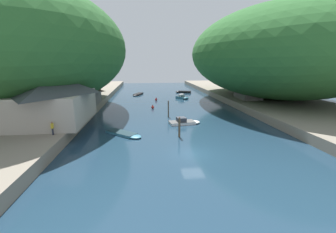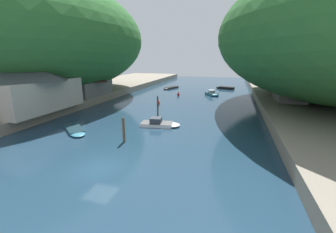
# 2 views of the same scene
# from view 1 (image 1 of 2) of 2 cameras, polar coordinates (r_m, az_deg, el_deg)

# --- Properties ---
(water_surface) EXTENTS (130.00, 130.00, 0.00)m
(water_surface) POSITION_cam_1_polar(r_m,az_deg,el_deg) (54.92, -0.35, 2.78)
(water_surface) COLOR #1E384C
(water_surface) RESTS_ON ground
(left_bank) EXTENTS (22.00, 120.00, 1.45)m
(left_bank) POSITION_cam_1_polar(r_m,az_deg,el_deg) (58.37, -27.06, 2.66)
(left_bank) COLOR gray
(left_bank) RESTS_ON ground
(right_bank) EXTENTS (22.00, 120.00, 1.45)m
(right_bank) POSITION_cam_1_polar(r_m,az_deg,el_deg) (63.13, 24.24, 3.66)
(right_bank) COLOR gray
(right_bank) RESTS_ON ground
(hillside_left) EXTENTS (36.86, 51.60, 22.99)m
(hillside_left) POSITION_cam_1_polar(r_m,az_deg,el_deg) (53.54, -31.51, 14.53)
(hillside_left) COLOR #2D662D
(hillside_left) RESTS_ON left_bank
(hillside_right) EXTENTS (40.55, 56.77, 22.16)m
(hillside_right) POSITION_cam_1_polar(r_m,az_deg,el_deg) (64.09, 25.59, 14.29)
(hillside_right) COLOR #2D662D
(hillside_right) RESTS_ON right_bank
(waterfront_building) EXTENTS (9.81, 13.92, 7.06)m
(waterfront_building) POSITION_cam_1_polar(r_m,az_deg,el_deg) (37.50, -26.81, 4.29)
(waterfront_building) COLOR #B2A899
(waterfront_building) RESTS_ON left_bank
(boathouse_shed) EXTENTS (8.03, 10.59, 4.62)m
(boathouse_shed) POSITION_cam_1_polar(r_m,az_deg,el_deg) (50.70, -21.78, 5.34)
(boathouse_shed) COLOR slate
(boathouse_shed) RESTS_ON left_bank
(right_bank_cottage) EXTENTS (4.89, 7.64, 4.87)m
(right_bank_cottage) POSITION_cam_1_polar(r_m,az_deg,el_deg) (59.92, 19.70, 6.72)
(right_bank_cottage) COLOR slate
(right_bank_cottage) RESTS_ON right_bank
(boat_red_skiff) EXTENTS (5.78, 5.36, 0.38)m
(boat_red_skiff) POSITION_cam_1_polar(r_m,az_deg,el_deg) (32.97, -10.86, -4.38)
(boat_red_skiff) COLOR teal
(boat_red_skiff) RESTS_ON water_surface
(boat_far_right_bank) EXTENTS (3.95, 4.39, 1.31)m
(boat_far_right_bank) POSITION_cam_1_polar(r_m,az_deg,el_deg) (65.80, 3.76, 4.89)
(boat_far_right_bank) COLOR teal
(boat_far_right_bank) RESTS_ON water_surface
(boat_white_cruiser) EXTENTS (5.71, 3.36, 0.71)m
(boat_white_cruiser) POSITION_cam_1_polar(r_m,az_deg,el_deg) (78.94, 3.77, 6.26)
(boat_white_cruiser) COLOR black
(boat_white_cruiser) RESTS_ON water_surface
(boat_open_rowboat) EXTENTS (3.71, 6.74, 0.48)m
(boat_open_rowboat) POSITION_cam_1_polar(r_m,az_deg,el_deg) (73.83, -7.74, 5.58)
(boat_open_rowboat) COLOR black
(boat_open_rowboat) RESTS_ON water_surface
(boat_mid_channel) EXTENTS (5.56, 2.86, 1.16)m
(boat_mid_channel) POSITION_cam_1_polar(r_m,az_deg,el_deg) (38.47, 4.25, -1.35)
(boat_mid_channel) COLOR white
(boat_mid_channel) RESTS_ON water_surface
(mooring_post_nearest) EXTENTS (0.29, 0.29, 2.86)m
(mooring_post_nearest) POSITION_cam_1_polar(r_m,az_deg,el_deg) (31.36, 2.90, -2.68)
(mooring_post_nearest) COLOR brown
(mooring_post_nearest) RESTS_ON water_surface
(mooring_post_fourth) EXTENTS (0.24, 0.24, 3.19)m
(mooring_post_fourth) POSITION_cam_1_polar(r_m,az_deg,el_deg) (43.09, 0.09, 2.00)
(mooring_post_fourth) COLOR #4C3D2D
(mooring_post_fourth) RESTS_ON water_surface
(channel_buoy_near) EXTENTS (0.67, 0.67, 1.00)m
(channel_buoy_near) POSITION_cam_1_polar(r_m,az_deg,el_deg) (62.18, -3.02, 4.38)
(channel_buoy_near) COLOR red
(channel_buoy_near) RESTS_ON water_surface
(channel_buoy_far) EXTENTS (0.66, 0.66, 0.99)m
(channel_buoy_far) POSITION_cam_1_polar(r_m,az_deg,el_deg) (51.23, -3.92, 2.42)
(channel_buoy_far) COLOR red
(channel_buoy_far) RESTS_ON water_surface
(person_on_quay) EXTENTS (0.31, 0.42, 1.69)m
(person_on_quay) POSITION_cam_1_polar(r_m,az_deg,el_deg) (33.34, -26.38, -1.36)
(person_on_quay) COLOR #282D3D
(person_on_quay) RESTS_ON left_bank
(person_by_boathouse) EXTENTS (0.24, 0.39, 1.69)m
(person_by_boathouse) POSITION_cam_1_polar(r_m,az_deg,el_deg) (31.12, -27.32, -2.44)
(person_by_boathouse) COLOR #282D3D
(person_by_boathouse) RESTS_ON left_bank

